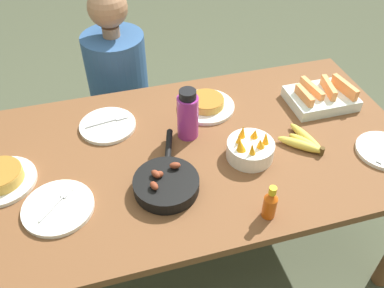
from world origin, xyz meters
TOP-DOWN VIEW (x-y plane):
  - ground_plane at (0.00, 0.00)m, footprint 14.00×14.00m
  - dining_table at (0.00, 0.00)m, footprint 1.76×0.94m
  - banana_bunch at (0.44, -0.10)m, footprint 0.16×0.21m
  - melon_tray at (0.64, 0.14)m, footprint 0.29×0.21m
  - skillet at (-0.14, -0.17)m, footprint 0.23×0.39m
  - frittata_plate_center at (-0.71, 0.02)m, footprint 0.24×0.24m
  - frittata_plate_side at (0.13, 0.24)m, footprint 0.25×0.25m
  - empty_plate_near_front at (-0.30, 0.23)m, footprint 0.23×0.23m
  - empty_plate_far_left at (-0.52, -0.16)m, footprint 0.24×0.24m
  - empty_plate_far_right at (0.72, -0.22)m, footprint 0.22×0.22m
  - fruit_bowl_mango at (0.20, -0.10)m, footprint 0.18×0.18m
  - water_bottle at (0.01, 0.09)m, footprint 0.09×0.09m
  - hot_sauce_bottle at (0.16, -0.38)m, footprint 0.05×0.05m
  - person_figure at (-0.20, 0.72)m, footprint 0.34×0.34m

SIDE VIEW (x-z plane):
  - ground_plane at x=0.00m, z-range 0.00..0.00m
  - person_figure at x=-0.20m, z-range -0.10..1.00m
  - dining_table at x=0.00m, z-range 0.27..0.98m
  - empty_plate_far_left at x=-0.52m, z-range 0.70..0.73m
  - empty_plate_near_front at x=-0.30m, z-range 0.70..0.73m
  - empty_plate_far_right at x=0.72m, z-range 0.70..0.73m
  - banana_bunch at x=0.44m, z-range 0.71..0.74m
  - frittata_plate_side at x=0.13m, z-range 0.70..0.75m
  - frittata_plate_center at x=-0.71m, z-range 0.70..0.76m
  - skillet at x=-0.14m, z-range 0.69..0.78m
  - melon_tray at x=0.64m, z-range 0.69..0.79m
  - fruit_bowl_mango at x=0.20m, z-range 0.69..0.81m
  - hot_sauce_bottle at x=0.16m, z-range 0.70..0.84m
  - water_bottle at x=0.01m, z-range 0.70..0.92m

